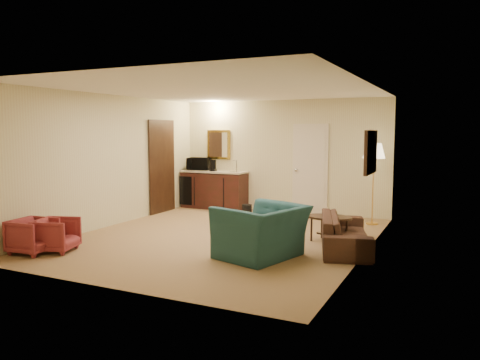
# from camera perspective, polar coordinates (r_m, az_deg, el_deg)

# --- Properties ---
(ground) EXTENTS (6.00, 6.00, 0.00)m
(ground) POSITION_cam_1_polar(r_m,az_deg,el_deg) (8.41, -2.10, -6.98)
(ground) COLOR #967A4C
(ground) RESTS_ON ground
(room_walls) EXTENTS (5.02, 6.01, 2.61)m
(room_walls) POSITION_cam_1_polar(r_m,az_deg,el_deg) (8.93, -0.41, 4.90)
(room_walls) COLOR beige
(room_walls) RESTS_ON ground
(wetbar_cabinet) EXTENTS (1.64, 0.58, 0.92)m
(wetbar_cabinet) POSITION_cam_1_polar(r_m,az_deg,el_deg) (11.46, -3.16, -1.17)
(wetbar_cabinet) COLOR #3B1413
(wetbar_cabinet) RESTS_ON ground
(sofa) EXTENTS (1.04, 1.93, 0.73)m
(sofa) POSITION_cam_1_polar(r_m,az_deg,el_deg) (7.72, 12.71, -5.54)
(sofa) COLOR black
(sofa) RESTS_ON ground
(teal_armchair) EXTENTS (1.09, 1.38, 1.05)m
(teal_armchair) POSITION_cam_1_polar(r_m,az_deg,el_deg) (6.99, 2.66, -5.23)
(teal_armchair) COLOR #1F484E
(teal_armchair) RESTS_ON ground
(rose_chair_near) EXTENTS (0.68, 0.70, 0.59)m
(rose_chair_near) POSITION_cam_1_polar(r_m,az_deg,el_deg) (7.91, -21.47, -6.05)
(rose_chair_near) COLOR maroon
(rose_chair_near) RESTS_ON ground
(rose_chair_far) EXTENTS (0.60, 0.64, 0.60)m
(rose_chair_far) POSITION_cam_1_polar(r_m,az_deg,el_deg) (7.94, -23.94, -6.05)
(rose_chair_far) COLOR maroon
(rose_chair_far) RESTS_ON ground
(coffee_table) EXTENTS (0.91, 0.75, 0.45)m
(coffee_table) POSITION_cam_1_polar(r_m,az_deg,el_deg) (8.15, 10.79, -5.89)
(coffee_table) COLOR black
(coffee_table) RESTS_ON ground
(floor_lamp) EXTENTS (0.51, 0.51, 1.65)m
(floor_lamp) POSITION_cam_1_polar(r_m,az_deg,el_deg) (9.80, 15.91, -0.45)
(floor_lamp) COLOR gold
(floor_lamp) RESTS_ON ground
(waste_bin) EXTENTS (0.24, 0.24, 0.27)m
(waste_bin) POSITION_cam_1_polar(r_m,az_deg,el_deg) (10.33, 0.84, -3.76)
(waste_bin) COLOR black
(waste_bin) RESTS_ON ground
(microwave) EXTENTS (0.60, 0.41, 0.37)m
(microwave) POSITION_cam_1_polar(r_m,az_deg,el_deg) (11.65, -5.00, 2.14)
(microwave) COLOR black
(microwave) RESTS_ON wetbar_cabinet
(coffee_maker) EXTENTS (0.19, 0.19, 0.28)m
(coffee_maker) POSITION_cam_1_polar(r_m,az_deg,el_deg) (11.33, -3.30, 1.79)
(coffee_maker) COLOR black
(coffee_maker) RESTS_ON wetbar_cabinet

